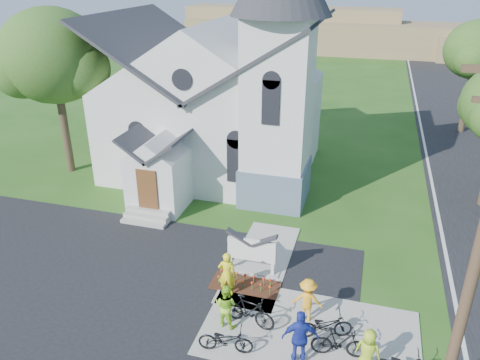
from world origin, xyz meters
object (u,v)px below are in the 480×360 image
(bike_0, at_px, (226,340))
(cyclist_2, at_px, (300,337))
(church_sign, at_px, (252,250))
(bike_1, at_px, (249,311))
(bike_2, at_px, (325,325))
(cyclist_1, at_px, (226,306))
(cyclist_0, at_px, (227,274))
(bike_3, at_px, (340,342))
(cyclist_4, at_px, (368,352))
(cyclist_3, at_px, (308,300))

(bike_0, bearing_deg, cyclist_2, -92.54)
(church_sign, relative_size, bike_1, 1.18)
(cyclist_2, height_order, bike_2, cyclist_2)
(bike_0, xyz_separation_m, cyclist_1, (-0.36, 1.14, 0.33))
(church_sign, relative_size, bike_2, 1.23)
(cyclist_0, xyz_separation_m, bike_2, (3.68, -1.19, -0.41))
(cyclist_2, bearing_deg, bike_0, -8.28)
(bike_3, relative_size, cyclist_4, 1.12)
(bike_1, relative_size, cyclist_2, 0.99)
(bike_1, bearing_deg, cyclist_3, -54.35)
(cyclist_2, height_order, bike_3, cyclist_2)
(church_sign, distance_m, cyclist_0, 1.65)
(bike_0, bearing_deg, cyclist_4, -93.18)
(cyclist_3, bearing_deg, cyclist_1, 20.05)
(church_sign, height_order, bike_3, church_sign)
(cyclist_1, bearing_deg, cyclist_0, -63.32)
(bike_1, bearing_deg, bike_2, -75.48)
(cyclist_2, bearing_deg, church_sign, -71.27)
(cyclist_0, xyz_separation_m, cyclist_3, (2.99, -0.51, -0.09))
(cyclist_0, distance_m, cyclist_2, 3.93)
(cyclist_0, bearing_deg, cyclist_2, 130.37)
(cyclist_2, bearing_deg, cyclist_3, -101.61)
(church_sign, xyz_separation_m, cyclist_3, (2.49, -2.08, -0.18))
(church_sign, bearing_deg, cyclist_2, -57.53)
(church_sign, distance_m, cyclist_4, 5.97)
(cyclist_0, height_order, cyclist_2, cyclist_2)
(bike_0, distance_m, cyclist_3, 3.09)
(bike_2, xyz_separation_m, cyclist_3, (-0.69, 0.68, 0.33))
(cyclist_1, bearing_deg, cyclist_3, -147.64)
(cyclist_0, height_order, bike_1, cyclist_0)
(cyclist_1, bearing_deg, cyclist_4, -179.30)
(cyclist_1, bearing_deg, bike_2, -163.47)
(cyclist_0, xyz_separation_m, cyclist_2, (3.07, -2.46, 0.06))
(bike_3, bearing_deg, bike_0, 95.66)
(cyclist_3, xyz_separation_m, cyclist_4, (2.03, -1.81, -0.01))
(church_sign, xyz_separation_m, bike_0, (0.31, -4.25, -0.52))
(cyclist_1, distance_m, bike_1, 0.80)
(church_sign, height_order, cyclist_3, church_sign)
(cyclist_2, relative_size, bike_2, 1.05)
(church_sign, height_order, cyclist_2, cyclist_2)
(cyclist_1, distance_m, bike_3, 3.78)
(cyclist_0, relative_size, cyclist_1, 1.12)
(cyclist_1, relative_size, bike_3, 0.90)
(cyclist_4, bearing_deg, cyclist_2, 16.32)
(bike_3, bearing_deg, cyclist_0, 58.40)
(cyclist_0, height_order, cyclist_3, cyclist_0)
(bike_1, bearing_deg, cyclist_2, -109.65)
(cyclist_1, height_order, cyclist_3, cyclist_3)
(cyclist_1, xyz_separation_m, cyclist_2, (2.62, -0.92, 0.16))
(cyclist_1, relative_size, bike_1, 0.84)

